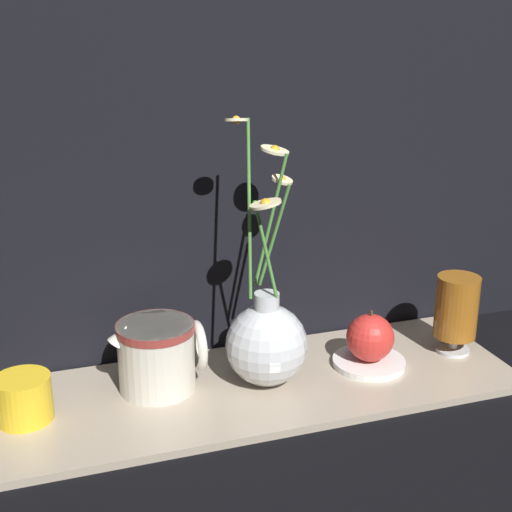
{
  "coord_description": "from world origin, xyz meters",
  "views": [
    {
      "loc": [
        -0.3,
        -0.92,
        0.55
      ],
      "look_at": [
        0.01,
        0.0,
        0.22
      ],
      "focal_mm": 50.0,
      "sensor_mm": 36.0,
      "label": 1
    }
  ],
  "objects_px": {
    "ceramic_pitcher": "(158,353)",
    "tea_glass": "(458,309)",
    "orange_fruit": "(371,339)",
    "yellow_mug": "(22,399)",
    "vase_with_flowers": "(266,339)"
  },
  "relations": [
    {
      "from": "yellow_mug",
      "to": "tea_glass",
      "type": "xyz_separation_m",
      "value": [
        0.69,
        -0.01,
        0.05
      ]
    },
    {
      "from": "tea_glass",
      "to": "orange_fruit",
      "type": "xyz_separation_m",
      "value": [
        -0.16,
        0.0,
        -0.03
      ]
    },
    {
      "from": "yellow_mug",
      "to": "tea_glass",
      "type": "bearing_deg",
      "value": -0.82
    },
    {
      "from": "yellow_mug",
      "to": "vase_with_flowers",
      "type": "bearing_deg",
      "value": -0.2
    },
    {
      "from": "tea_glass",
      "to": "orange_fruit",
      "type": "distance_m",
      "value": 0.16
    },
    {
      "from": "ceramic_pitcher",
      "to": "orange_fruit",
      "type": "bearing_deg",
      "value": -6.5
    },
    {
      "from": "ceramic_pitcher",
      "to": "tea_glass",
      "type": "relative_size",
      "value": 1.06
    },
    {
      "from": "vase_with_flowers",
      "to": "orange_fruit",
      "type": "bearing_deg",
      "value": -2.64
    },
    {
      "from": "vase_with_flowers",
      "to": "yellow_mug",
      "type": "distance_m",
      "value": 0.36
    },
    {
      "from": "vase_with_flowers",
      "to": "tea_glass",
      "type": "bearing_deg",
      "value": -1.5
    },
    {
      "from": "vase_with_flowers",
      "to": "orange_fruit",
      "type": "relative_size",
      "value": 4.8
    },
    {
      "from": "vase_with_flowers",
      "to": "yellow_mug",
      "type": "bearing_deg",
      "value": 179.8
    },
    {
      "from": "ceramic_pitcher",
      "to": "orange_fruit",
      "type": "relative_size",
      "value": 1.67
    },
    {
      "from": "tea_glass",
      "to": "vase_with_flowers",
      "type": "bearing_deg",
      "value": 178.5
    },
    {
      "from": "vase_with_flowers",
      "to": "ceramic_pitcher",
      "type": "relative_size",
      "value": 2.88
    }
  ]
}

